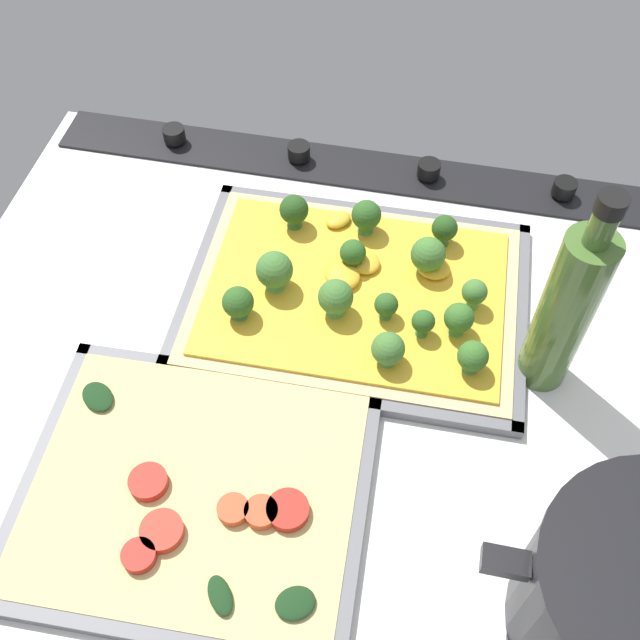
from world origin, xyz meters
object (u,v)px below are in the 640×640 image
veggie_pizza_back (195,492)px  oil_bottle (566,310)px  baking_tray_back (195,491)px  broccoli_pizza (359,289)px  baking_tray_front (355,299)px

veggie_pizza_back → oil_bottle: oil_bottle is taller
veggie_pizza_back → baking_tray_back: bearing=-55.4°
broccoli_pizza → baking_tray_back: size_ratio=1.07×
veggie_pizza_back → oil_bottle: bearing=-146.5°
baking_tray_back → oil_bottle: 37.58cm
baking_tray_front → veggie_pizza_back: 27.14cm
broccoli_pizza → baking_tray_back: 27.26cm
baking_tray_back → veggie_pizza_back: (-0.20, 0.29, 0.69)cm
baking_tray_front → baking_tray_back: same height
baking_tray_back → veggie_pizza_back: bearing=124.6°
baking_tray_front → oil_bottle: oil_bottle is taller
oil_bottle → veggie_pizza_back: bearing=33.5°
baking_tray_front → veggie_pizza_back: (10.20, 25.13, 0.69)cm
baking_tray_front → baking_tray_back: (10.41, 24.84, 0.01)cm
baking_tray_back → veggie_pizza_back: veggie_pizza_back is taller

